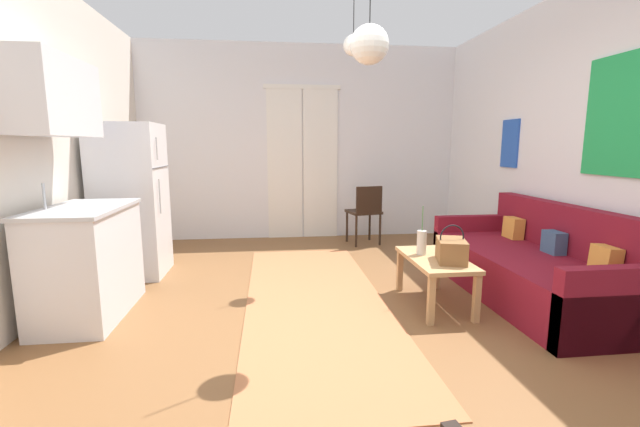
# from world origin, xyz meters

# --- Properties ---
(ground_plane) EXTENTS (5.24, 7.21, 0.10)m
(ground_plane) POSITION_xyz_m (0.00, 0.00, -0.05)
(ground_plane) COLOR brown
(wall_back) EXTENTS (4.84, 0.13, 2.83)m
(wall_back) POSITION_xyz_m (0.00, 3.35, 1.41)
(wall_back) COLOR silver
(wall_back) RESTS_ON ground_plane
(area_rug) EXTENTS (1.22, 3.49, 0.01)m
(area_rug) POSITION_xyz_m (-0.09, 0.63, 0.01)
(area_rug) COLOR #B26B42
(area_rug) RESTS_ON ground_plane
(couch) EXTENTS (0.91, 2.13, 0.85)m
(couch) POSITION_xyz_m (1.93, 0.50, 0.27)
(couch) COLOR maroon
(couch) RESTS_ON ground_plane
(coffee_table) EXTENTS (0.45, 0.86, 0.43)m
(coffee_table) POSITION_xyz_m (0.94, 0.42, 0.36)
(coffee_table) COLOR tan
(coffee_table) RESTS_ON ground_plane
(bamboo_vase) EXTENTS (0.08, 0.08, 0.43)m
(bamboo_vase) POSITION_xyz_m (0.85, 0.53, 0.54)
(bamboo_vase) COLOR beige
(bamboo_vase) RESTS_ON coffee_table
(handbag) EXTENTS (0.30, 0.38, 0.31)m
(handbag) POSITION_xyz_m (1.01, 0.29, 0.53)
(handbag) COLOR brown
(handbag) RESTS_ON coffee_table
(refrigerator) EXTENTS (0.68, 0.65, 1.61)m
(refrigerator) POSITION_xyz_m (-1.94, 1.65, 0.81)
(refrigerator) COLOR white
(refrigerator) RESTS_ON ground_plane
(kitchen_counter) EXTENTS (0.59, 1.04, 2.04)m
(kitchen_counter) POSITION_xyz_m (-1.98, 0.55, 0.78)
(kitchen_counter) COLOR silver
(kitchen_counter) RESTS_ON ground_plane
(accent_chair) EXTENTS (0.49, 0.47, 0.83)m
(accent_chair) POSITION_xyz_m (0.84, 2.70, 0.49)
(accent_chair) COLOR black
(accent_chair) RESTS_ON ground_plane
(pendant_lamp_near) EXTENTS (0.26, 0.26, 0.92)m
(pendant_lamp_near) POSITION_xyz_m (0.21, -0.05, 2.05)
(pendant_lamp_near) COLOR black
(pendant_lamp_far) EXTENTS (0.21, 0.21, 0.57)m
(pendant_lamp_far) POSITION_xyz_m (0.38, 1.35, 2.36)
(pendant_lamp_far) COLOR black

